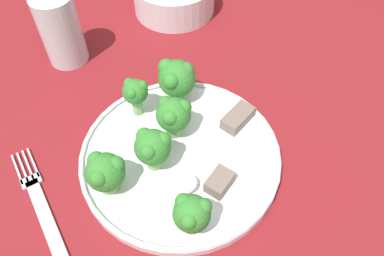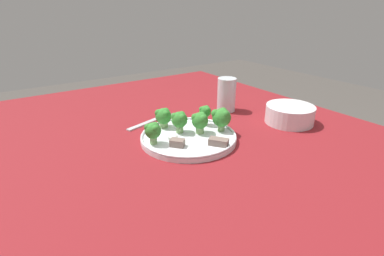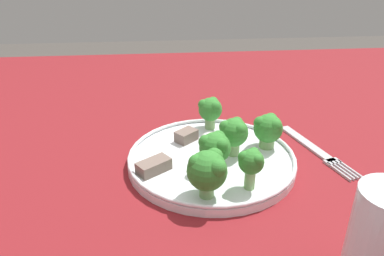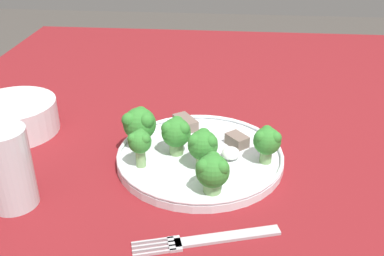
{
  "view_description": "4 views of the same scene",
  "coord_description": "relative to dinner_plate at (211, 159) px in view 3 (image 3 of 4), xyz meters",
  "views": [
    {
      "loc": [
        -0.07,
        -0.2,
        1.17
      ],
      "look_at": [
        0.0,
        0.08,
        0.79
      ],
      "focal_mm": 35.0,
      "sensor_mm": 36.0,
      "label": 1
    },
    {
      "loc": [
        0.58,
        -0.34,
        1.11
      ],
      "look_at": [
        -0.03,
        0.07,
        0.8
      ],
      "focal_mm": 28.0,
      "sensor_mm": 36.0,
      "label": 2
    },
    {
      "loc": [
        0.05,
        0.53,
        1.07
      ],
      "look_at": [
        0.01,
        0.03,
        0.82
      ],
      "focal_mm": 35.0,
      "sensor_mm": 36.0,
      "label": 3
    },
    {
      "loc": [
        -0.6,
        0.01,
        1.14
      ],
      "look_at": [
        -0.02,
        0.07,
        0.83
      ],
      "focal_mm": 42.0,
      "sensor_mm": 36.0,
      "label": 4
    }
  ],
  "objects": [
    {
      "name": "broccoli_floret_near_rim_left",
      "position": [
        -0.03,
        -0.01,
        0.04
      ],
      "size": [
        0.04,
        0.04,
        0.06
      ],
      "color": "#7FA866",
      "rests_on": "dinner_plate"
    },
    {
      "name": "meat_slice_front_slice",
      "position": [
        0.09,
        0.03,
        0.01
      ],
      "size": [
        0.05,
        0.05,
        0.02
      ],
      "color": "#756056",
      "rests_on": "dinner_plate"
    },
    {
      "name": "broccoli_floret_back_left",
      "position": [
        0.02,
        0.09,
        0.04
      ],
      "size": [
        0.05,
        0.05,
        0.06
      ],
      "color": "#7FA866",
      "rests_on": "dinner_plate"
    },
    {
      "name": "dinner_plate",
      "position": [
        0.0,
        0.0,
        0.0
      ],
      "size": [
        0.25,
        0.25,
        0.02
      ],
      "color": "white",
      "rests_on": "table"
    },
    {
      "name": "meat_slice_middle_slice",
      "position": [
        0.03,
        -0.06,
        0.01
      ],
      "size": [
        0.04,
        0.04,
        0.02
      ],
      "color": "#756056",
      "rests_on": "dinner_plate"
    },
    {
      "name": "broccoli_floret_center_left",
      "position": [
        -0.04,
        0.08,
        0.04
      ],
      "size": [
        0.03,
        0.03,
        0.06
      ],
      "color": "#7FA866",
      "rests_on": "dinner_plate"
    },
    {
      "name": "broccoli_floret_mid_cluster",
      "position": [
        0.0,
        0.04,
        0.04
      ],
      "size": [
        0.05,
        0.04,
        0.06
      ],
      "color": "#7FA866",
      "rests_on": "dinner_plate"
    },
    {
      "name": "table",
      "position": [
        0.02,
        -0.06,
        -0.09
      ],
      "size": [
        1.38,
        1.17,
        0.77
      ],
      "color": "maroon",
      "rests_on": "ground_plane"
    },
    {
      "name": "broccoli_floret_center_back",
      "position": [
        -0.09,
        -0.02,
        0.04
      ],
      "size": [
        0.05,
        0.04,
        0.05
      ],
      "color": "#7FA866",
      "rests_on": "dinner_plate"
    },
    {
      "name": "sauce_dollop",
      "position": [
        -0.01,
        -0.05,
        0.01
      ],
      "size": [
        0.03,
        0.03,
        0.02
      ],
      "color": "white",
      "rests_on": "dinner_plate"
    },
    {
      "name": "broccoli_floret_front_left",
      "position": [
        -0.01,
        -0.1,
        0.04
      ],
      "size": [
        0.04,
        0.04,
        0.06
      ],
      "color": "#7FA866",
      "rests_on": "dinner_plate"
    },
    {
      "name": "fork",
      "position": [
        -0.17,
        -0.02,
        -0.01
      ],
      "size": [
        0.07,
        0.18,
        0.0
      ],
      "color": "#B2B2B7",
      "rests_on": "table"
    },
    {
      "name": "drinking_glass",
      "position": [
        -0.12,
        0.23,
        0.04
      ],
      "size": [
        0.06,
        0.06,
        0.11
      ],
      "color": "silver",
      "rests_on": "table"
    }
  ]
}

